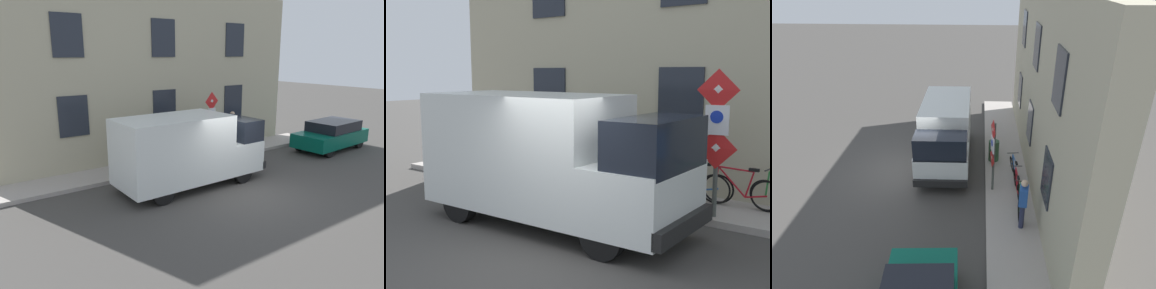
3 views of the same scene
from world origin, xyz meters
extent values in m
plane|color=#423F3C|center=(0.00, 0.00, 0.00)|extent=(80.00, 80.00, 0.00)
cube|color=#AAA198|center=(3.94, 0.00, 0.07)|extent=(1.66, 16.13, 0.14)
cube|color=#B4AC8F|center=(5.13, 0.00, 3.55)|extent=(0.70, 14.13, 7.11)
cube|color=#232833|center=(4.76, -3.89, 2.28)|extent=(0.06, 1.10, 1.50)
cube|color=#232833|center=(4.76, 0.00, 2.28)|extent=(0.06, 1.10, 1.50)
cube|color=#232833|center=(4.76, 3.89, 2.28)|extent=(0.06, 1.10, 1.50)
cube|color=#232833|center=(4.76, -3.89, 5.12)|extent=(0.06, 1.10, 1.50)
cube|color=#232833|center=(4.76, 0.00, 5.12)|extent=(0.06, 1.10, 1.50)
cube|color=#232833|center=(4.76, 3.89, 5.12)|extent=(0.06, 1.10, 1.50)
cylinder|color=#474C47|center=(3.36, -1.41, 1.48)|extent=(0.09, 0.09, 2.68)
pyramid|color=silver|center=(3.28, -1.42, 2.57)|extent=(0.12, 0.50, 0.50)
pyramid|color=red|center=(3.29, -1.42, 2.57)|extent=(0.11, 0.56, 0.56)
cube|color=white|center=(3.30, -1.42, 2.02)|extent=(0.11, 0.44, 0.56)
cylinder|color=#1933B2|center=(3.28, -1.42, 2.08)|extent=(0.05, 0.24, 0.24)
pyramid|color=silver|center=(3.28, -1.42, 1.47)|extent=(0.12, 0.50, 0.50)
pyramid|color=red|center=(3.29, -1.42, 1.47)|extent=(0.11, 0.56, 0.56)
cube|color=silver|center=(1.40, 1.69, 1.41)|extent=(2.05, 3.82, 2.18)
cube|color=silver|center=(1.43, -0.91, 0.87)|extent=(2.02, 1.42, 1.10)
cube|color=black|center=(1.44, -1.12, 1.77)|extent=(1.93, 1.00, 0.84)
cube|color=black|center=(1.44, -1.66, 0.50)|extent=(2.00, 0.18, 0.28)
cylinder|color=black|center=(2.31, -0.66, 0.38)|extent=(0.23, 0.76, 0.76)
cylinder|color=black|center=(0.55, -0.68, 0.38)|extent=(0.23, 0.76, 0.76)
cylinder|color=black|center=(2.27, 2.67, 0.38)|extent=(0.23, 0.76, 0.76)
cylinder|color=black|center=(0.51, 2.65, 0.38)|extent=(0.23, 0.76, 0.76)
cylinder|color=black|center=(0.71, -6.07, 0.30)|extent=(0.22, 0.61, 0.60)
cylinder|color=black|center=(2.26, -5.97, 0.30)|extent=(0.22, 0.61, 0.60)
torus|color=black|center=(4.28, -2.11, 0.47)|extent=(0.19, 0.67, 0.66)
torus|color=black|center=(4.17, -3.15, 0.47)|extent=(0.19, 0.67, 0.66)
cylinder|color=#2D853A|center=(4.25, -2.44, 0.68)|extent=(0.10, 0.60, 0.60)
cylinder|color=#2D853A|center=(4.24, -2.52, 0.95)|extent=(0.12, 0.73, 0.07)
cylinder|color=#2D853A|center=(4.21, -2.80, 0.66)|extent=(0.06, 0.19, 0.55)
cylinder|color=#2D853A|center=(4.19, -2.94, 0.43)|extent=(0.08, 0.43, 0.12)
cylinder|color=#2D853A|center=(4.28, -2.13, 0.72)|extent=(0.05, 0.09, 0.50)
cube|color=black|center=(4.20, -2.88, 0.97)|extent=(0.10, 0.21, 0.06)
cylinder|color=#262626|center=(4.28, -2.16, 1.02)|extent=(0.46, 0.08, 0.03)
torus|color=black|center=(4.21, -1.10, 0.47)|extent=(0.14, 0.66, 0.66)
torus|color=black|center=(4.24, -2.15, 0.47)|extent=(0.14, 0.66, 0.66)
cylinder|color=red|center=(4.22, -1.44, 0.68)|extent=(0.06, 0.60, 0.60)
cylinder|color=red|center=(4.22, -1.51, 0.95)|extent=(0.06, 0.73, 0.07)
cylinder|color=red|center=(4.23, -1.80, 0.66)|extent=(0.04, 0.19, 0.55)
cylinder|color=red|center=(4.24, -1.94, 0.43)|extent=(0.05, 0.43, 0.12)
cylinder|color=red|center=(4.21, -1.13, 0.72)|extent=(0.04, 0.09, 0.50)
cube|color=black|center=(4.23, -1.87, 0.97)|extent=(0.09, 0.20, 0.06)
cylinder|color=#262626|center=(4.21, -1.15, 1.02)|extent=(0.46, 0.05, 0.03)
torus|color=black|center=(4.17, -0.10, 0.47)|extent=(0.22, 0.67, 0.66)
torus|color=black|center=(4.28, -1.14, 0.47)|extent=(0.22, 0.67, 0.66)
cylinder|color=#275CAC|center=(4.21, -0.43, 0.68)|extent=(0.10, 0.60, 0.60)
cylinder|color=#275CAC|center=(4.21, -0.51, 0.95)|extent=(0.11, 0.73, 0.07)
cylinder|color=#275CAC|center=(4.24, -0.79, 0.66)|extent=(0.06, 0.19, 0.55)
cylinder|color=#275CAC|center=(4.26, -0.93, 0.43)|extent=(0.08, 0.43, 0.12)
cylinder|color=#275CAC|center=(4.17, -0.12, 0.72)|extent=(0.04, 0.09, 0.50)
cube|color=black|center=(4.25, -0.87, 0.97)|extent=(0.10, 0.21, 0.06)
cylinder|color=#262626|center=(4.17, -0.15, 1.02)|extent=(0.46, 0.08, 0.03)
cylinder|color=#262B47|center=(4.25, -3.31, 0.56)|extent=(0.16, 0.16, 0.85)
cylinder|color=#262B47|center=(4.22, -3.49, 0.56)|extent=(0.16, 0.16, 0.85)
cube|color=#2551A5|center=(4.23, -3.40, 1.30)|extent=(0.33, 0.44, 0.62)
sphere|color=beige|center=(4.23, -3.40, 1.75)|extent=(0.22, 0.22, 0.22)
cylinder|color=#2D5133|center=(3.46, 0.80, 0.59)|extent=(0.44, 0.44, 0.90)
camera|label=1|loc=(-8.42, 7.89, 4.50)|focal=33.78mm
camera|label=2|loc=(-5.47, -4.67, 2.91)|focal=45.12mm
camera|label=3|loc=(2.82, -12.23, 7.59)|focal=32.50mm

